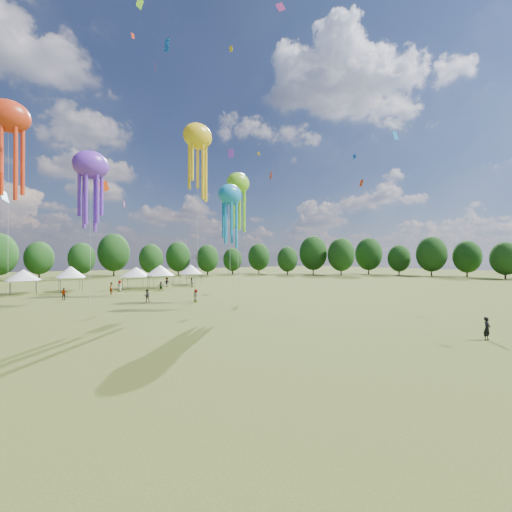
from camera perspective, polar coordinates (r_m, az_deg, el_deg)
ground at (r=21.74m, az=26.49°, el=-15.89°), size 300.00×300.00×0.00m
observer_main at (r=28.56m, az=35.67°, el=-10.39°), size 0.62×0.43×1.64m
spectator_near at (r=44.74m, az=-18.74°, el=-6.69°), size 0.91×0.76×1.67m
spectators_far at (r=58.95m, az=-17.76°, el=-5.07°), size 23.21×23.90×1.92m
festival_tents at (r=65.13m, az=-22.03°, el=-2.54°), size 34.28×8.87×4.42m
show_kites at (r=48.00m, az=-23.25°, el=15.55°), size 28.11×24.25×26.16m
small_kites at (r=59.01m, az=-18.74°, el=23.52°), size 69.14×59.24×43.89m
treeline at (r=73.69m, az=-24.46°, el=0.31°), size 201.57×95.24×13.43m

